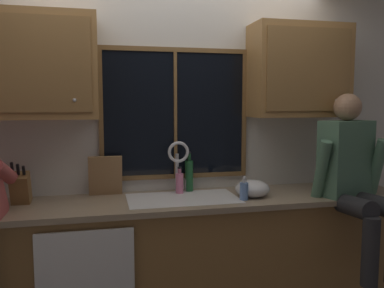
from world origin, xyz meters
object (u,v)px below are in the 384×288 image
object	(u,v)px
mixing_bowl	(252,189)
person_sitting_on_counter	(353,173)
knife_block	(20,189)
bottle_tall_clear	(189,175)
cutting_board	(105,176)
bottle_green_glass	(180,183)
soap_dispenser	(244,191)

from	to	relation	value
mixing_bowl	person_sitting_on_counter	bearing A→B (deg)	-17.71
knife_block	person_sitting_on_counter	bearing A→B (deg)	-8.71
bottle_tall_clear	mixing_bowl	bearing A→B (deg)	-33.02
person_sitting_on_counter	mixing_bowl	distance (m)	0.73
cutting_board	bottle_green_glass	bearing A→B (deg)	-5.68
cutting_board	mixing_bowl	bearing A→B (deg)	-14.20
person_sitting_on_counter	soap_dispenser	xyz separation A→B (m)	(-0.79, 0.13, -0.12)
knife_block	mixing_bowl	xyz separation A→B (m)	(1.63, -0.14, -0.05)
cutting_board	knife_block	bearing A→B (deg)	-166.84
knife_block	bottle_green_glass	world-z (taller)	knife_block
person_sitting_on_counter	bottle_green_glass	size ratio (longest dim) A/B	6.15
cutting_board	bottle_tall_clear	distance (m)	0.64
knife_block	soap_dispenser	xyz separation A→B (m)	(1.53, -0.23, -0.04)
person_sitting_on_counter	knife_block	world-z (taller)	person_sitting_on_counter
soap_dispenser	bottle_green_glass	xyz separation A→B (m)	(-0.41, 0.31, 0.02)
bottle_green_glass	cutting_board	bearing A→B (deg)	174.32
mixing_bowl	bottle_green_glass	world-z (taller)	bottle_green_glass
cutting_board	bottle_green_glass	distance (m)	0.56
mixing_bowl	soap_dispenser	world-z (taller)	soap_dispenser
soap_dispenser	bottle_tall_clear	bearing A→B (deg)	131.31
knife_block	bottle_tall_clear	distance (m)	1.22
person_sitting_on_counter	bottle_tall_clear	world-z (taller)	person_sitting_on_counter
bottle_green_glass	bottle_tall_clear	bearing A→B (deg)	34.15
cutting_board	bottle_tall_clear	bearing A→B (deg)	0.42
person_sitting_on_counter	cutting_board	distance (m)	1.82
person_sitting_on_counter	knife_block	xyz separation A→B (m)	(-2.32, 0.36, -0.08)
person_sitting_on_counter	soap_dispenser	distance (m)	0.81
mixing_bowl	soap_dispenser	distance (m)	0.14
person_sitting_on_counter	knife_block	distance (m)	2.35
person_sitting_on_counter	bottle_green_glass	distance (m)	1.28
person_sitting_on_counter	mixing_bowl	world-z (taller)	person_sitting_on_counter
soap_dispenser	person_sitting_on_counter	bearing A→B (deg)	-9.25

